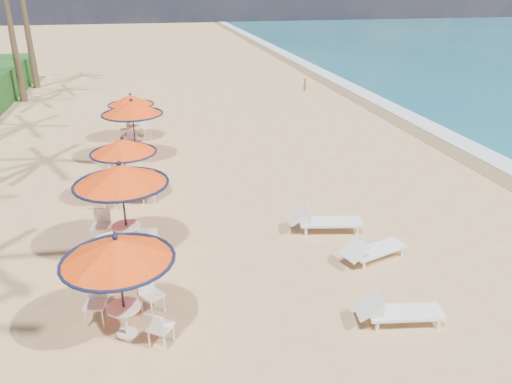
# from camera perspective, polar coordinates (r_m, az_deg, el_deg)

# --- Properties ---
(ground) EXTENTS (160.00, 160.00, 0.00)m
(ground) POSITION_cam_1_polar(r_m,az_deg,el_deg) (11.95, 10.94, -11.56)
(ground) COLOR tan
(ground) RESTS_ON ground
(foam_strip) EXTENTS (1.20, 140.00, 0.04)m
(foam_strip) POSITION_cam_1_polar(r_m,az_deg,el_deg) (24.22, 22.35, 5.26)
(foam_strip) COLOR white
(foam_strip) RESTS_ON ground
(wetsand_band) EXTENTS (1.40, 140.00, 0.02)m
(wetsand_band) POSITION_cam_1_polar(r_m,az_deg,el_deg) (23.73, 20.54, 5.19)
(wetsand_band) COLOR olive
(wetsand_band) RESTS_ON ground
(station_0) EXTENTS (2.22, 2.22, 2.31)m
(station_0) POSITION_cam_1_polar(r_m,az_deg,el_deg) (10.08, -15.27, -7.68)
(station_0) COLOR black
(station_0) RESTS_ON ground
(station_1) EXTENTS (2.44, 2.44, 2.54)m
(station_1) POSITION_cam_1_polar(r_m,az_deg,el_deg) (13.16, -15.30, 0.61)
(station_1) COLOR black
(station_1) RESTS_ON ground
(station_2) EXTENTS (2.11, 2.11, 2.20)m
(station_2) POSITION_cam_1_polar(r_m,az_deg,el_deg) (16.42, -14.86, 4.20)
(station_2) COLOR black
(station_2) RESTS_ON ground
(station_3) EXTENTS (2.40, 2.48, 2.50)m
(station_3) POSITION_cam_1_polar(r_m,az_deg,el_deg) (20.31, -14.12, 8.50)
(station_3) COLOR black
(station_3) RESTS_ON ground
(station_4) EXTENTS (2.05, 2.05, 2.13)m
(station_4) POSITION_cam_1_polar(r_m,az_deg,el_deg) (23.13, -14.08, 9.73)
(station_4) COLOR black
(station_4) RESTS_ON ground
(lounger_near) EXTENTS (1.91, 0.85, 0.66)m
(lounger_near) POSITION_cam_1_polar(r_m,az_deg,el_deg) (11.15, 15.75, -12.96)
(lounger_near) COLOR white
(lounger_near) RESTS_ON ground
(lounger_mid) EXTENTS (1.94, 1.13, 0.66)m
(lounger_mid) POSITION_cam_1_polar(r_m,az_deg,el_deg) (13.25, 13.12, -6.45)
(lounger_mid) COLOR white
(lounger_mid) RESTS_ON ground
(lounger_far) EXTENTS (2.17, 1.04, 0.75)m
(lounger_far) POSITION_cam_1_polar(r_m,az_deg,el_deg) (14.47, 7.68, -3.22)
(lounger_far) COLOR white
(lounger_far) RESTS_ON ground
(person) EXTENTS (0.21, 0.32, 0.87)m
(person) POSITION_cam_1_polar(r_m,az_deg,el_deg) (33.33, 5.60, 12.15)
(person) COLOR #96624C
(person) RESTS_ON ground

